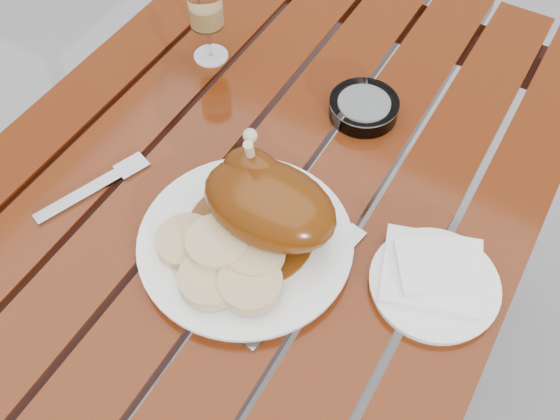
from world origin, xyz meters
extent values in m
plane|color=slate|center=(0.00, 0.00, 0.00)|extent=(60.00, 60.00, 0.00)
cube|color=#5E250B|center=(0.00, 0.00, 0.38)|extent=(0.80, 1.20, 0.75)
cylinder|color=white|center=(0.05, -0.12, 0.76)|extent=(0.34, 0.34, 0.02)
cylinder|color=#5E2D0A|center=(0.05, -0.10, 0.77)|extent=(0.18, 0.18, 0.00)
ellipsoid|color=#713508|center=(0.07, -0.08, 0.82)|extent=(0.19, 0.13, 0.10)
ellipsoid|color=#713508|center=(0.03, -0.06, 0.83)|extent=(0.09, 0.06, 0.07)
cylinder|color=#C6B28C|center=(0.03, -0.05, 0.86)|extent=(0.03, 0.04, 0.10)
cylinder|color=#D6BB83|center=(-0.01, -0.17, 0.78)|extent=(0.08, 0.08, 0.02)
cylinder|color=#D6BB83|center=(0.05, -0.20, 0.78)|extent=(0.08, 0.08, 0.02)
cylinder|color=#D6BB83|center=(0.10, -0.18, 0.79)|extent=(0.08, 0.08, 0.02)
cylinder|color=#D6BB83|center=(0.08, -0.14, 0.79)|extent=(0.08, 0.08, 0.02)
cylinder|color=#D6BB83|center=(0.03, -0.16, 0.79)|extent=(0.08, 0.08, 0.02)
cylinder|color=#DEB865|center=(-0.21, 0.19, 0.82)|extent=(0.06, 0.06, 0.14)
cylinder|color=white|center=(0.30, -0.05, 0.76)|extent=(0.20, 0.20, 0.01)
cube|color=white|center=(0.29, -0.04, 0.77)|extent=(0.16, 0.15, 0.01)
cylinder|color=#B2B7BC|center=(0.08, 0.20, 0.76)|extent=(0.14, 0.14, 0.03)
cube|color=gray|center=(-0.20, -0.16, 0.75)|extent=(0.08, 0.17, 0.01)
cube|color=gray|center=(0.15, -0.15, 0.75)|extent=(0.05, 0.20, 0.01)
camera|label=1|loc=(0.33, -0.50, 1.48)|focal=40.00mm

